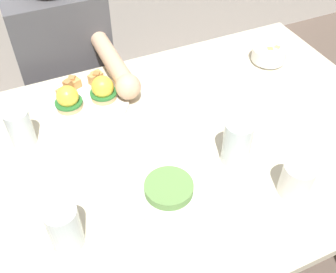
{
  "coord_description": "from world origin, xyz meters",
  "views": [
    {
      "loc": [
        -0.42,
        -0.7,
        1.55
      ],
      "look_at": [
        -0.1,
        0.0,
        0.78
      ],
      "focal_mm": 42.14,
      "sensor_mm": 36.0,
      "label": 1
    }
  ],
  "objects_px": {
    "fruit_bowl": "(269,54)",
    "water_glass_extra": "(65,229)",
    "diner_person": "(69,71)",
    "dining_table": "(199,160)",
    "water_glass_near": "(21,129)",
    "eggs_benedict_plate": "(86,97)",
    "side_plate": "(169,190)",
    "water_glass_far": "(237,145)",
    "coffee_mug": "(298,178)"
  },
  "relations": [
    {
      "from": "fruit_bowl",
      "to": "water_glass_extra",
      "type": "distance_m",
      "value": 0.93
    },
    {
      "from": "fruit_bowl",
      "to": "diner_person",
      "type": "bearing_deg",
      "value": 150.54
    },
    {
      "from": "dining_table",
      "to": "water_glass_near",
      "type": "bearing_deg",
      "value": 158.71
    },
    {
      "from": "eggs_benedict_plate",
      "to": "water_glass_extra",
      "type": "xyz_separation_m",
      "value": [
        -0.17,
        -0.46,
        0.02
      ]
    },
    {
      "from": "dining_table",
      "to": "fruit_bowl",
      "type": "height_order",
      "value": "fruit_bowl"
    },
    {
      "from": "diner_person",
      "to": "water_glass_near",
      "type": "bearing_deg",
      "value": -117.57
    },
    {
      "from": "fruit_bowl",
      "to": "side_plate",
      "type": "distance_m",
      "value": 0.68
    },
    {
      "from": "water_glass_near",
      "to": "water_glass_far",
      "type": "distance_m",
      "value": 0.59
    },
    {
      "from": "coffee_mug",
      "to": "eggs_benedict_plate",
      "type": "bearing_deg",
      "value": 124.92
    },
    {
      "from": "coffee_mug",
      "to": "diner_person",
      "type": "distance_m",
      "value": 0.96
    },
    {
      "from": "coffee_mug",
      "to": "diner_person",
      "type": "xyz_separation_m",
      "value": [
        -0.37,
        0.87,
        -0.14
      ]
    },
    {
      "from": "eggs_benedict_plate",
      "to": "water_glass_near",
      "type": "bearing_deg",
      "value": -156.19
    },
    {
      "from": "fruit_bowl",
      "to": "water_glass_near",
      "type": "distance_m",
      "value": 0.86
    },
    {
      "from": "coffee_mug",
      "to": "diner_person",
      "type": "height_order",
      "value": "diner_person"
    },
    {
      "from": "dining_table",
      "to": "coffee_mug",
      "type": "relative_size",
      "value": 10.76
    },
    {
      "from": "water_glass_near",
      "to": "coffee_mug",
      "type": "bearing_deg",
      "value": -37.63
    },
    {
      "from": "dining_table",
      "to": "eggs_benedict_plate",
      "type": "relative_size",
      "value": 4.44
    },
    {
      "from": "water_glass_near",
      "to": "side_plate",
      "type": "height_order",
      "value": "water_glass_near"
    },
    {
      "from": "dining_table",
      "to": "water_glass_near",
      "type": "xyz_separation_m",
      "value": [
        -0.47,
        0.18,
        0.16
      ]
    },
    {
      "from": "water_glass_near",
      "to": "water_glass_far",
      "type": "xyz_separation_m",
      "value": [
        0.51,
        -0.3,
        0.01
      ]
    },
    {
      "from": "water_glass_far",
      "to": "coffee_mug",
      "type": "bearing_deg",
      "value": -62.39
    },
    {
      "from": "water_glass_near",
      "to": "water_glass_extra",
      "type": "bearing_deg",
      "value": -84.45
    },
    {
      "from": "dining_table",
      "to": "eggs_benedict_plate",
      "type": "distance_m",
      "value": 0.4
    },
    {
      "from": "water_glass_extra",
      "to": "diner_person",
      "type": "height_order",
      "value": "diner_person"
    },
    {
      "from": "dining_table",
      "to": "eggs_benedict_plate",
      "type": "xyz_separation_m",
      "value": [
        -0.26,
        0.28,
        0.13
      ]
    },
    {
      "from": "eggs_benedict_plate",
      "to": "diner_person",
      "type": "bearing_deg",
      "value": 88.43
    },
    {
      "from": "water_glass_far",
      "to": "diner_person",
      "type": "xyz_separation_m",
      "value": [
        -0.29,
        0.72,
        -0.15
      ]
    },
    {
      "from": "water_glass_near",
      "to": "diner_person",
      "type": "xyz_separation_m",
      "value": [
        0.22,
        0.42,
        -0.14
      ]
    },
    {
      "from": "fruit_bowl",
      "to": "water_glass_extra",
      "type": "bearing_deg",
      "value": -153.28
    },
    {
      "from": "diner_person",
      "to": "water_glass_far",
      "type": "bearing_deg",
      "value": -67.82
    },
    {
      "from": "water_glass_far",
      "to": "water_glass_extra",
      "type": "xyz_separation_m",
      "value": [
        -0.48,
        -0.06,
        -0.01
      ]
    },
    {
      "from": "water_glass_extra",
      "to": "diner_person",
      "type": "xyz_separation_m",
      "value": [
        0.18,
        0.78,
        -0.14
      ]
    },
    {
      "from": "water_glass_near",
      "to": "fruit_bowl",
      "type": "bearing_deg",
      "value": 3.52
    },
    {
      "from": "dining_table",
      "to": "eggs_benedict_plate",
      "type": "height_order",
      "value": "eggs_benedict_plate"
    },
    {
      "from": "coffee_mug",
      "to": "water_glass_near",
      "type": "bearing_deg",
      "value": 142.37
    },
    {
      "from": "water_glass_far",
      "to": "side_plate",
      "type": "distance_m",
      "value": 0.22
    },
    {
      "from": "coffee_mug",
      "to": "side_plate",
      "type": "xyz_separation_m",
      "value": [
        -0.29,
        0.12,
        -0.04
      ]
    },
    {
      "from": "dining_table",
      "to": "water_glass_near",
      "type": "height_order",
      "value": "water_glass_near"
    },
    {
      "from": "eggs_benedict_plate",
      "to": "diner_person",
      "type": "distance_m",
      "value": 0.35
    },
    {
      "from": "water_glass_near",
      "to": "diner_person",
      "type": "bearing_deg",
      "value": 62.43
    },
    {
      "from": "eggs_benedict_plate",
      "to": "water_glass_extra",
      "type": "relative_size",
      "value": 2.25
    },
    {
      "from": "fruit_bowl",
      "to": "side_plate",
      "type": "relative_size",
      "value": 0.6
    },
    {
      "from": "fruit_bowl",
      "to": "dining_table",
      "type": "bearing_deg",
      "value": -148.98
    },
    {
      "from": "diner_person",
      "to": "eggs_benedict_plate",
      "type": "bearing_deg",
      "value": -91.57
    },
    {
      "from": "side_plate",
      "to": "water_glass_far",
      "type": "bearing_deg",
      "value": 8.82
    },
    {
      "from": "eggs_benedict_plate",
      "to": "water_glass_near",
      "type": "xyz_separation_m",
      "value": [
        -0.21,
        -0.09,
        0.02
      ]
    },
    {
      "from": "water_glass_far",
      "to": "water_glass_extra",
      "type": "height_order",
      "value": "water_glass_far"
    },
    {
      "from": "water_glass_extra",
      "to": "side_plate",
      "type": "bearing_deg",
      "value": 6.36
    },
    {
      "from": "water_glass_extra",
      "to": "side_plate",
      "type": "xyz_separation_m",
      "value": [
        0.26,
        0.03,
        -0.04
      ]
    },
    {
      "from": "dining_table",
      "to": "water_glass_far",
      "type": "distance_m",
      "value": 0.21
    }
  ]
}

